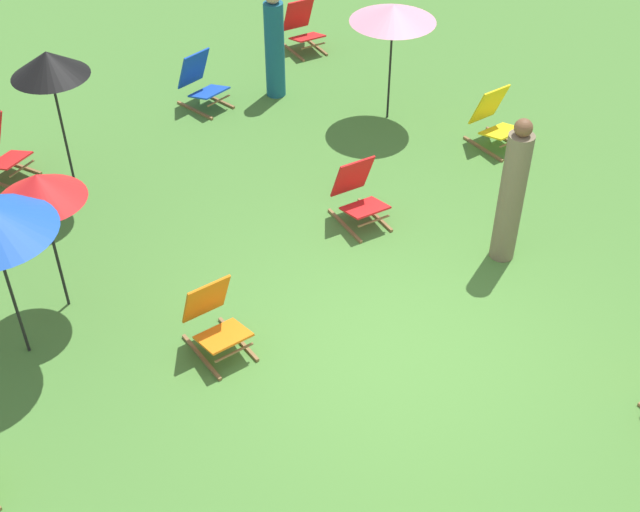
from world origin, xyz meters
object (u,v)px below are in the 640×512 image
(deckchair_5, at_px, (215,320))
(umbrella_4, at_px, (393,13))
(deckchair_0, at_px, (201,83))
(person_0, at_px, (274,46))
(deckchair_4, at_px, (495,120))
(deckchair_10, at_px, (303,28))
(person_1, at_px, (512,195))
(umbrella_2, at_px, (39,187))
(deckchair_9, at_px, (358,195))
(umbrella_0, at_px, (48,64))

(deckchair_5, relative_size, umbrella_4, 0.49)
(deckchair_0, relative_size, person_0, 0.50)
(deckchair_4, bearing_deg, deckchair_0, 129.87)
(person_0, bearing_deg, deckchair_10, 74.93)
(person_1, bearing_deg, person_0, -128.38)
(umbrella_2, distance_m, person_0, 5.24)
(deckchair_9, bearing_deg, person_1, -52.93)
(umbrella_2, relative_size, umbrella_4, 0.99)
(deckchair_9, xyz_separation_m, person_0, (1.38, 3.10, 0.43))
(deckchair_5, xyz_separation_m, umbrella_0, (0.37, 3.36, 1.48))
(deckchair_9, relative_size, umbrella_2, 0.50)
(deckchair_5, relative_size, umbrella_0, 0.41)
(person_0, bearing_deg, deckchair_0, -164.37)
(deckchair_5, bearing_deg, person_0, 50.01)
(deckchair_0, distance_m, person_0, 1.21)
(deckchair_0, bearing_deg, person_0, -31.73)
(deckchair_4, bearing_deg, person_1, -131.79)
(deckchair_5, relative_size, person_0, 0.50)
(umbrella_2, height_order, person_1, person_1)
(umbrella_4, bearing_deg, umbrella_2, -176.34)
(deckchair_0, xyz_separation_m, deckchair_5, (-2.99, -4.14, 0.00))
(deckchair_5, distance_m, umbrella_4, 5.27)
(deckchair_10, bearing_deg, deckchair_5, -126.15)
(umbrella_2, bearing_deg, person_0, 22.67)
(umbrella_2, relative_size, person_0, 1.02)
(umbrella_4, bearing_deg, person_0, 113.79)
(deckchair_4, relative_size, person_1, 0.46)
(deckchair_0, height_order, umbrella_2, umbrella_2)
(deckchair_9, height_order, person_0, person_0)
(deckchair_5, bearing_deg, umbrella_2, 123.22)
(deckchair_10, distance_m, person_1, 6.00)
(umbrella_4, bearing_deg, person_1, -113.98)
(deckchair_4, bearing_deg, deckchair_10, 96.60)
(umbrella_4, relative_size, person_1, 0.94)
(umbrella_4, bearing_deg, deckchair_0, 128.88)
(person_1, bearing_deg, umbrella_2, -64.25)
(deckchair_4, xyz_separation_m, umbrella_4, (-0.52, 1.51, 1.22))
(umbrella_0, xyz_separation_m, umbrella_2, (-1.15, -1.72, -0.30))
(person_0, bearing_deg, person_1, -55.57)
(deckchair_5, bearing_deg, umbrella_4, 30.60)
(umbrella_2, height_order, umbrella_4, umbrella_4)
(deckchair_4, xyz_separation_m, person_0, (-1.25, 3.15, 0.43))
(umbrella_0, bearing_deg, deckchair_0, 16.70)
(umbrella_0, bearing_deg, deckchair_9, -51.30)
(deckchair_10, xyz_separation_m, person_1, (-2.02, -5.63, 0.50))
(deckchair_10, relative_size, person_0, 0.51)
(deckchair_4, bearing_deg, deckchair_9, -173.03)
(umbrella_0, bearing_deg, person_0, 4.40)
(person_0, relative_size, person_1, 0.92)
(deckchair_4, xyz_separation_m, deckchair_9, (-2.63, 0.06, 0.00))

